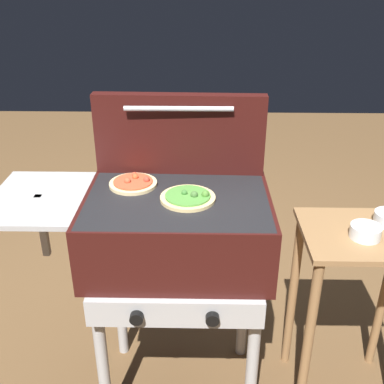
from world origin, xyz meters
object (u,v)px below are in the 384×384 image
at_px(grill, 174,234).
at_px(topping_bowl_near, 365,232).
at_px(prep_table, 355,283).
at_px(pizza_pepperoni, 133,183).
at_px(pizza_veggie, 188,197).

xyz_separation_m(grill, topping_bowl_near, (0.66, -0.03, 0.03)).
relative_size(prep_table, topping_bowl_near, 7.27).
relative_size(pizza_pepperoni, topping_bowl_near, 1.62).
relative_size(grill, topping_bowl_near, 9.09).
bearing_deg(grill, pizza_veggie, -14.22).
height_order(pizza_veggie, prep_table, pizza_veggie).
height_order(pizza_veggie, topping_bowl_near, pizza_veggie).
bearing_deg(pizza_pepperoni, topping_bowl_near, -8.73).
bearing_deg(prep_table, topping_bowl_near, -112.65).
bearing_deg(pizza_veggie, topping_bowl_near, -1.46).
bearing_deg(topping_bowl_near, pizza_pepperoni, 171.27).
bearing_deg(pizza_veggie, pizza_pepperoni, 151.54).
bearing_deg(pizza_pepperoni, grill, -32.79).
bearing_deg(prep_table, grill, -179.63).
bearing_deg(prep_table, pizza_veggie, -178.37).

